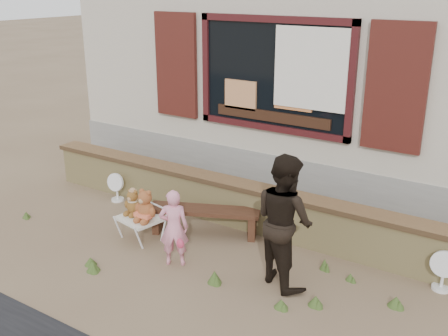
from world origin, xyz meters
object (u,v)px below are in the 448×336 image
Objects in this scene: folding_chair at (140,219)px; teddy_bear_right at (146,205)px; adult at (284,220)px; child at (174,228)px; bench at (204,215)px; teddy_bear_left at (133,202)px.

teddy_bear_right is (0.14, -0.03, 0.26)m from folding_chair.
teddy_bear_right reaches higher than folding_chair.
child is at bearing 42.88° from adult.
child is at bearing -7.69° from folding_chair.
child is (0.66, -0.25, -0.06)m from teddy_bear_right.
child reaches higher than bench.
teddy_bear_left is at bearing -48.77° from child.
adult is at bearing 13.83° from folding_chair.
adult is (1.98, 0.11, 0.23)m from teddy_bear_right.
teddy_bear_right reaches higher than teddy_bear_left.
teddy_bear_right is 2.00m from adult.
bench is at bearing 62.16° from teddy_bear_right.
adult is at bearing 12.98° from teddy_bear_left.
bench is at bearing 47.36° from teddy_bear_left.
teddy_bear_right is 0.28× the size of adult.
child is at bearing -6.60° from teddy_bear_left.
bench is 4.17× the size of teddy_bear_left.
child reaches higher than teddy_bear_right.
teddy_bear_right is at bearing 0.00° from folding_chair.
folding_chair is (-0.65, -0.60, 0.01)m from bench.
folding_chair is 1.39× the size of teddy_bear_right.
bench reaches higher than folding_chair.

